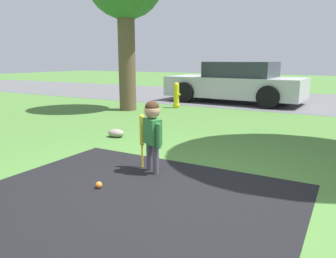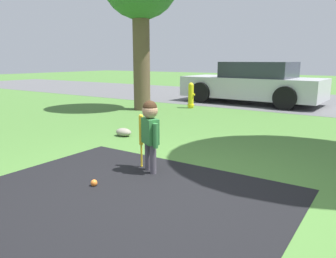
% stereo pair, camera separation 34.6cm
% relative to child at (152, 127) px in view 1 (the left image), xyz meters
% --- Properties ---
extents(ground_plane, '(60.00, 60.00, 0.00)m').
position_rel_child_xyz_m(ground_plane, '(0.55, -0.46, -0.59)').
color(ground_plane, '#477533').
extents(street_strip, '(40.00, 6.00, 0.01)m').
position_rel_child_xyz_m(street_strip, '(0.55, 8.73, -0.59)').
color(street_strip, '#59595B').
rests_on(street_strip, ground).
extents(child, '(0.34, 0.24, 0.92)m').
position_rel_child_xyz_m(child, '(0.00, 0.00, 0.00)').
color(child, '#4C4751').
rests_on(child, ground).
extents(baseball_bat, '(0.06, 0.06, 0.72)m').
position_rel_child_xyz_m(baseball_bat, '(-0.22, 0.09, -0.13)').
color(baseball_bat, yellow).
rests_on(baseball_bat, ground).
extents(sports_ball, '(0.08, 0.08, 0.08)m').
position_rel_child_xyz_m(sports_ball, '(-0.24, -0.75, -0.56)').
color(sports_ball, orange).
rests_on(sports_ball, ground).
extents(fire_hydrant, '(0.23, 0.20, 0.75)m').
position_rel_child_xyz_m(fire_hydrant, '(-2.41, 5.20, -0.23)').
color(fire_hydrant, yellow).
rests_on(fire_hydrant, ground).
extents(parked_car, '(4.54, 2.12, 1.34)m').
position_rel_child_xyz_m(parked_car, '(-1.29, 7.30, 0.05)').
color(parked_car, '#B7B7BC').
rests_on(parked_car, ground).
extents(edging_rock, '(0.32, 0.22, 0.15)m').
position_rel_child_xyz_m(edging_rock, '(-1.63, 1.32, -0.52)').
color(edging_rock, gray).
rests_on(edging_rock, ground).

